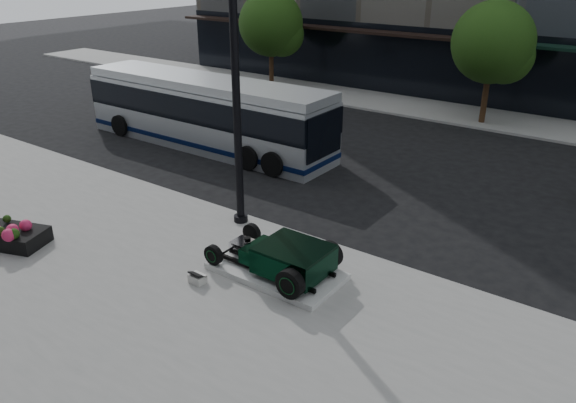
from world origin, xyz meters
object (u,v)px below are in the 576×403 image
Objects in this scene: flower_planter at (7,235)px; transit_bus at (206,112)px; hot_rod at (287,258)px; lamppost at (237,108)px.

transit_bus is at bearing 100.32° from flower_planter.
lamppost is at bearing 149.32° from hot_rod.
transit_bus reaches higher than flower_planter.
lamppost reaches higher than flower_planter.
lamppost is at bearing -39.36° from transit_bus.
hot_rod is at bearing 22.73° from flower_planter.
hot_rod reaches higher than flower_planter.
flower_planter is 10.38m from transit_bus.
lamppost reaches higher than transit_bus.
transit_bus is (-6.29, 5.16, -2.21)m from lamppost.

